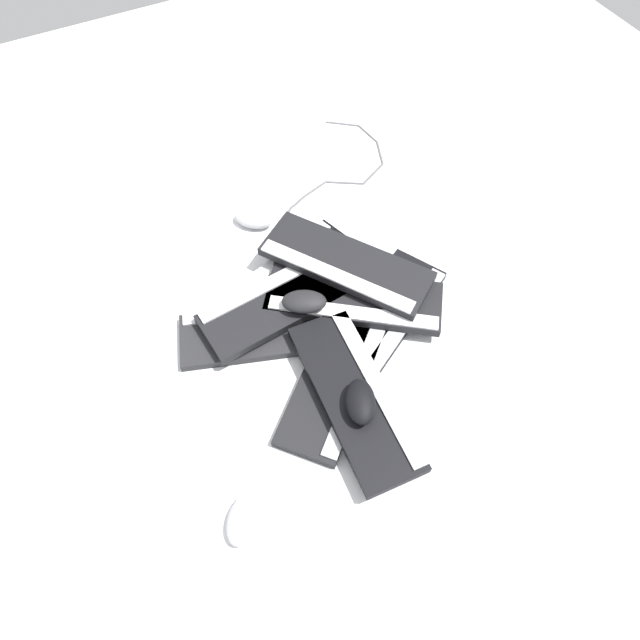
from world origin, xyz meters
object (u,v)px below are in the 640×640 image
at_px(keyboard_0, 286,281).
at_px(keyboard_5, 354,299).
at_px(keyboard_3, 381,321).
at_px(keyboard_4, 285,299).
at_px(mouse_2, 304,301).
at_px(mouse_1, 361,402).
at_px(keyboard_1, 269,329).
at_px(mouse_3, 244,519).
at_px(keyboard_7, 346,264).
at_px(mouse_0, 253,219).
at_px(keyboard_2, 338,373).
at_px(keyboard_6, 356,395).

distance_m(keyboard_0, keyboard_5, 0.20).
distance_m(keyboard_3, keyboard_5, 0.09).
xyz_separation_m(keyboard_3, keyboard_5, (0.07, 0.04, 0.03)).
height_order(keyboard_4, mouse_2, mouse_2).
bearing_deg(mouse_1, keyboard_1, -139.74).
bearing_deg(mouse_3, keyboard_5, 169.34).
bearing_deg(keyboard_7, keyboard_0, 66.27).
xyz_separation_m(keyboard_1, keyboard_5, (-0.03, -0.22, 0.03)).
relative_size(keyboard_3, keyboard_5, 1.03).
xyz_separation_m(keyboard_3, mouse_0, (0.46, 0.15, 0.01)).
bearing_deg(mouse_2, keyboard_2, 117.31).
bearing_deg(keyboard_6, keyboard_4, 5.23).
xyz_separation_m(keyboard_4, keyboard_6, (-0.32, -0.03, 0.00)).
bearing_deg(mouse_1, keyboard_4, -152.97).
relative_size(keyboard_2, mouse_2, 3.88).
bearing_deg(keyboard_5, keyboard_1, 81.34).
distance_m(keyboard_6, mouse_1, 0.05).
height_order(keyboard_0, keyboard_6, keyboard_6).
xyz_separation_m(keyboard_2, keyboard_4, (0.23, 0.03, 0.03)).
distance_m(keyboard_6, mouse_2, 0.27).
bearing_deg(keyboard_3, keyboard_5, 29.40).
height_order(keyboard_1, mouse_0, mouse_0).
xyz_separation_m(keyboard_1, keyboard_3, (-0.11, -0.26, 0.00)).
distance_m(keyboard_0, keyboard_1, 0.16).
bearing_deg(keyboard_3, mouse_1, 138.47).
height_order(keyboard_5, keyboard_7, keyboard_7).
relative_size(keyboard_2, mouse_0, 3.88).
relative_size(keyboard_4, mouse_3, 4.12).
relative_size(keyboard_1, mouse_0, 4.23).
xyz_separation_m(keyboard_2, keyboard_3, (0.08, -0.17, 0.00)).
height_order(keyboard_0, keyboard_4, keyboard_4).
xyz_separation_m(keyboard_0, keyboard_4, (-0.07, 0.03, 0.03)).
xyz_separation_m(keyboard_6, mouse_0, (0.62, -0.01, -0.02)).
distance_m(keyboard_1, keyboard_4, 0.09).
distance_m(keyboard_1, keyboard_5, 0.23).
bearing_deg(mouse_0, keyboard_2, -47.73).
relative_size(keyboard_6, keyboard_7, 1.00).
height_order(keyboard_1, keyboard_6, keyboard_6).
bearing_deg(keyboard_7, mouse_3, 133.25).
height_order(keyboard_1, keyboard_3, same).
bearing_deg(mouse_2, mouse_0, -64.97).
bearing_deg(mouse_2, mouse_3, 77.03).
relative_size(keyboard_1, keyboard_6, 1.04).
bearing_deg(keyboard_1, keyboard_2, -152.27).
distance_m(keyboard_1, mouse_2, 0.12).
distance_m(keyboard_7, mouse_3, 0.66).
bearing_deg(keyboard_2, keyboard_6, -179.87).
relative_size(keyboard_5, mouse_3, 4.04).
height_order(keyboard_3, mouse_3, mouse_3).
height_order(keyboard_3, mouse_2, mouse_2).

